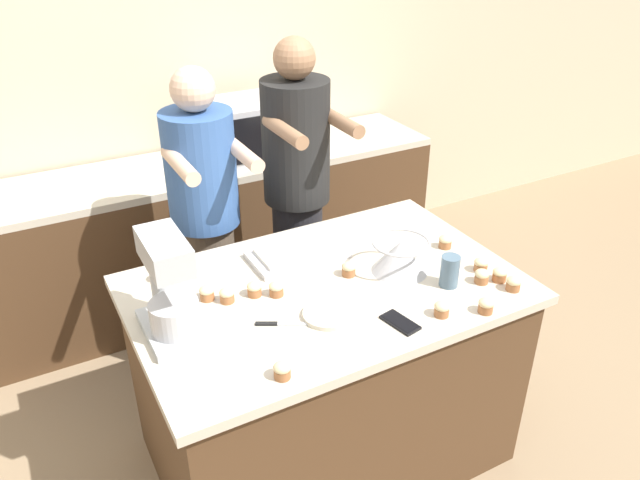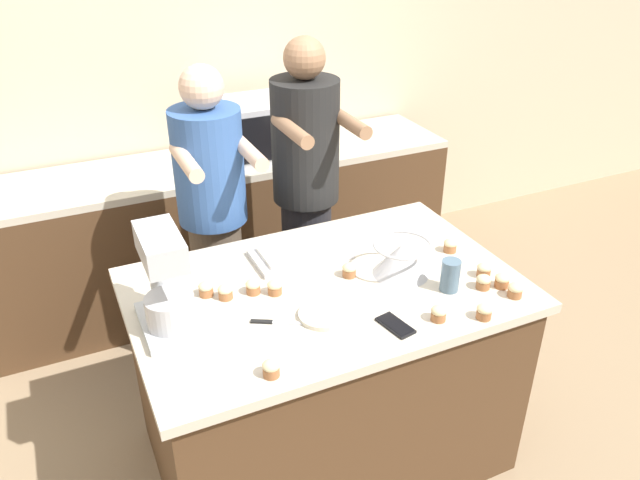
# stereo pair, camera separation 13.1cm
# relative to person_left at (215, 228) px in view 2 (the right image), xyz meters

# --- Properties ---
(ground_plane) EXTENTS (16.00, 16.00, 0.00)m
(ground_plane) POSITION_rel_person_left_xyz_m (0.24, -0.72, -0.86)
(ground_plane) COLOR #937A5B
(back_wall) EXTENTS (10.00, 0.06, 2.70)m
(back_wall) POSITION_rel_person_left_xyz_m (0.24, 1.09, 0.49)
(back_wall) COLOR beige
(back_wall) RESTS_ON ground_plane
(island_counter) EXTENTS (1.51, 0.97, 0.90)m
(island_counter) POSITION_rel_person_left_xyz_m (0.24, -0.72, -0.41)
(island_counter) COLOR #4C331E
(island_counter) RESTS_ON ground_plane
(back_counter) EXTENTS (2.80, 0.60, 0.89)m
(back_counter) POSITION_rel_person_left_xyz_m (0.24, 0.74, -0.41)
(back_counter) COLOR #4C331E
(back_counter) RESTS_ON ground_plane
(person_left) EXTENTS (0.33, 0.50, 1.63)m
(person_left) POSITION_rel_person_left_xyz_m (0.00, 0.00, 0.00)
(person_left) COLOR brown
(person_left) RESTS_ON ground_plane
(person_right) EXTENTS (0.34, 0.50, 1.70)m
(person_right) POSITION_rel_person_left_xyz_m (0.47, 0.00, 0.04)
(person_right) COLOR #232328
(person_right) RESTS_ON ground_plane
(stand_mixer) EXTENTS (0.20, 0.30, 0.38)m
(stand_mixer) POSITION_rel_person_left_xyz_m (-0.37, -0.72, 0.21)
(stand_mixer) COLOR #B2B7BC
(stand_mixer) RESTS_ON island_counter
(mixing_bowl) EXTENTS (0.24, 0.24, 0.14)m
(mixing_bowl) POSITION_rel_person_left_xyz_m (0.55, -0.77, 0.12)
(mixing_bowl) COLOR #BCBCC1
(mixing_bowl) RESTS_ON island_counter
(baking_tray) EXTENTS (0.40, 0.22, 0.04)m
(baking_tray) POSITION_rel_person_left_xyz_m (0.23, -0.48, 0.06)
(baking_tray) COLOR #BCBCC1
(baking_tray) RESTS_ON island_counter
(microwave_oven) EXTENTS (0.51, 0.40, 0.32)m
(microwave_oven) POSITION_rel_person_left_xyz_m (0.52, 0.74, 0.20)
(microwave_oven) COLOR #B7B7BC
(microwave_oven) RESTS_ON back_counter
(cell_phone) EXTENTS (0.10, 0.15, 0.01)m
(cell_phone) POSITION_rel_person_left_xyz_m (0.35, -1.07, 0.05)
(cell_phone) COLOR black
(cell_phone) RESTS_ON island_counter
(drinking_glass) EXTENTS (0.07, 0.07, 0.13)m
(drinking_glass) POSITION_rel_person_left_xyz_m (0.66, -0.95, 0.11)
(drinking_glass) COLOR slate
(drinking_glass) RESTS_ON island_counter
(small_plate) EXTENTS (0.18, 0.18, 0.02)m
(small_plate) POSITION_rel_person_left_xyz_m (0.14, -0.91, 0.05)
(small_plate) COLOR beige
(small_plate) RESTS_ON island_counter
(knife) EXTENTS (0.20, 0.12, 0.01)m
(knife) POSITION_rel_person_left_xyz_m (-0.03, -0.87, 0.04)
(knife) COLOR #BCBCC1
(knife) RESTS_ON island_counter
(cupcake_0) EXTENTS (0.06, 0.06, 0.06)m
(cupcake_0) POSITION_rel_person_left_xyz_m (0.78, -1.00, 0.07)
(cupcake_0) COLOR #9E6038
(cupcake_0) RESTS_ON island_counter
(cupcake_1) EXTENTS (0.06, 0.06, 0.06)m
(cupcake_1) POSITION_rel_person_left_xyz_m (0.84, -0.93, 0.07)
(cupcake_1) COLOR #9E6038
(cupcake_1) RESTS_ON island_counter
(cupcake_2) EXTENTS (0.06, 0.06, 0.06)m
(cupcake_2) POSITION_rel_person_left_xyz_m (0.86, -1.02, 0.07)
(cupcake_2) COLOR #9E6038
(cupcake_2) RESTS_ON island_counter
(cupcake_3) EXTENTS (0.06, 0.06, 0.06)m
(cupcake_3) POSITION_rel_person_left_xyz_m (-0.14, -0.64, 0.07)
(cupcake_3) COLOR #9E6038
(cupcake_3) RESTS_ON island_counter
(cupcake_4) EXTENTS (0.06, 0.06, 0.06)m
(cupcake_4) POSITION_rel_person_left_xyz_m (0.83, -0.71, 0.07)
(cupcake_4) COLOR #9E6038
(cupcake_4) RESTS_ON island_counter
(cupcake_5) EXTENTS (0.06, 0.06, 0.06)m
(cupcake_5) POSITION_rel_person_left_xyz_m (-0.33, -0.38, 0.07)
(cupcake_5) COLOR #9E6038
(cupcake_5) RESTS_ON island_counter
(cupcake_6) EXTENTS (0.06, 0.06, 0.06)m
(cupcake_6) POSITION_rel_person_left_xyz_m (0.86, -1.09, 0.07)
(cupcake_6) COLOR #9E6038
(cupcake_6) RESTS_ON island_counter
(cupcake_7) EXTENTS (0.06, 0.06, 0.06)m
(cupcake_7) POSITION_rel_person_left_xyz_m (0.35, -0.70, 0.07)
(cupcake_7) COLOR #9E6038
(cupcake_7) RESTS_ON island_counter
(cupcake_8) EXTENTS (0.06, 0.06, 0.06)m
(cupcake_8) POSITION_rel_person_left_xyz_m (-0.20, -0.59, 0.07)
(cupcake_8) COLOR #9E6038
(cupcake_8) RESTS_ON island_counter
(cupcake_9) EXTENTS (0.06, 0.06, 0.06)m
(cupcake_9) POSITION_rel_person_left_xyz_m (-0.04, -0.65, 0.07)
(cupcake_9) COLOR #9E6038
(cupcake_9) RESTS_ON island_counter
(cupcake_10) EXTENTS (0.06, 0.06, 0.06)m
(cupcake_10) POSITION_rel_person_left_xyz_m (0.66, -1.16, 0.07)
(cupcake_10) COLOR #9E6038
(cupcake_10) RESTS_ON island_counter
(cupcake_11) EXTENTS (0.06, 0.06, 0.06)m
(cupcake_11) POSITION_rel_person_left_xyz_m (0.04, -0.69, 0.07)
(cupcake_11) COLOR #9E6038
(cupcake_11) RESTS_ON island_counter
(cupcake_12) EXTENTS (0.06, 0.06, 0.06)m
(cupcake_12) POSITION_rel_person_left_xyz_m (0.51, -1.10, 0.07)
(cupcake_12) COLOR #9E6038
(cupcake_12) RESTS_ON island_counter
(cupcake_13) EXTENTS (0.06, 0.06, 0.06)m
(cupcake_13) POSITION_rel_person_left_xyz_m (-0.14, -1.12, 0.07)
(cupcake_13) COLOR #9E6038
(cupcake_13) RESTS_ON island_counter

